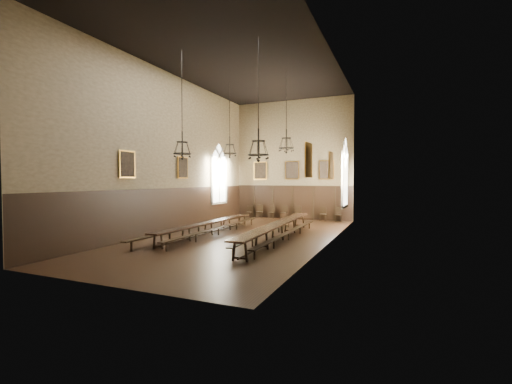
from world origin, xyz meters
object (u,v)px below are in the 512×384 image
Objects in this scene: table_right at (278,231)px; chair_1 at (260,214)px; chair_2 at (272,215)px; chandelier_back_right at (286,143)px; chair_7 at (338,217)px; chandelier_front_left at (182,147)px; chair_0 at (249,214)px; table_left at (209,228)px; chandelier_front_right at (258,147)px; chair_4 at (298,215)px; chair_6 at (323,217)px; bench_right_outer at (289,235)px; bench_right_inner at (267,233)px; bench_left_inner at (219,230)px; bench_left_outer at (199,229)px; chandelier_back_left at (230,149)px; chair_3 at (284,215)px.

table_right is 10.35× the size of chair_1.
chair_2 is 8.62m from chandelier_back_right.
chair_7 is 13.04m from chandelier_front_left.
chair_0 is 0.88× the size of chair_1.
table_left is 8.68m from chair_1.
table_left is 1.78× the size of chandelier_front_right.
chair_0 is 3.95m from chair_4.
chair_7 is at bearing -6.02° from chair_4.
chair_7 is at bearing -4.65° from chair_6.
chair_1 reaches higher than bench_right_outer.
chandelier_back_right is (0.31, 2.13, 4.74)m from bench_right_inner.
chair_4 is (1.94, 8.67, 0.03)m from bench_left_inner.
table_left is 0.84× the size of bench_left_outer.
chandelier_back_left is (-4.77, 3.02, 4.64)m from bench_right_outer.
chandelier_front_right reaches higher than chair_6.
table_right is 11.76× the size of chair_0.
chair_1 reaches higher than bench_left_outer.
chair_4 is 1.02× the size of chair_6.
table_left is 4.85m from chandelier_front_left.
chandelier_back_left reaches higher than chair_7.
chandelier_front_left is at bearing -150.14° from bench_right_outer.
chair_6 is at bearing 87.15° from table_right.
table_left is 0.96× the size of bench_right_outer.
chair_6 is at bearing 1.00° from chair_3.
chair_2 is 12.35m from chandelier_front_right.
table_left is at bearing -169.81° from bench_left_inner.
chair_1 is 3.05m from chair_4.
bench_left_outer is at bearing -102.99° from chair_3.
table_right is at bearing -36.17° from chandelier_back_left.
chandelier_back_right is (-0.29, 2.26, 4.60)m from table_right.
chair_3 is at bearing 109.25° from chandelier_back_right.
bench_right_outer is at bearing -2.51° from bench_right_inner.
table_right reaches higher than bench_left_inner.
bench_left_inner is 2.16× the size of chandelier_back_left.
chandelier_front_left reaches higher than bench_left_inner.
bench_left_outer is at bearing -177.98° from bench_right_inner.
chandelier_back_right reaches higher than chair_6.
chair_7 reaches higher than bench_left_outer.
bench_left_outer is 1.14× the size of bench_right_inner.
table_right is 0.99× the size of bench_left_outer.
chair_6 is at bearing -5.58° from chair_4.
chair_6 is 0.20× the size of chandelier_front_right.
table_left is 6.33m from chandelier_back_right.
bench_left_inner is at bearing -105.82° from chair_4.
chair_2 is at bearing -6.00° from chair_1.
chandelier_back_left is at bearing 168.04° from chandelier_back_right.
bench_right_inner is at bearing 0.20° from bench_left_inner.
chair_7 is 11.88m from chandelier_front_right.
chair_0 is 0.89× the size of chair_3.
bench_right_inner is at bearing -39.24° from chandelier_back_left.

